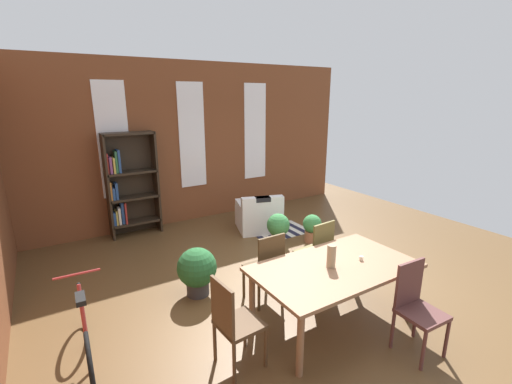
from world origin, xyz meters
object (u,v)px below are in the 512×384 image
object	(u,v)px
dining_table	(334,272)
armchair_white	(259,216)
vase_on_table	(331,256)
dining_chair_near_right	(416,305)
dining_chair_far_right	(317,251)
bookshelf_tall	(128,185)
potted_plant_by_shelf	(312,227)
potted_plant_corner	(278,227)
dining_chair_head_left	(233,321)
bicycle_second	(86,335)
dining_chair_far_left	(266,266)
potted_plant_window	(197,270)

from	to	relation	value
dining_table	armchair_white	xyz separation A→B (m)	(0.86, 2.94, -0.38)
dining_table	armchair_white	size ratio (longest dim) A/B	1.82
vase_on_table	dining_chair_near_right	xyz separation A→B (m)	(0.48, -0.76, -0.35)
dining_chair_far_right	bookshelf_tall	distance (m)	3.73
potted_plant_by_shelf	potted_plant_corner	world-z (taller)	potted_plant_corner
armchair_white	potted_plant_by_shelf	world-z (taller)	armchair_white
dining_chair_head_left	potted_plant_by_shelf	world-z (taller)	dining_chair_head_left
bicycle_second	dining_chair_far_left	bearing A→B (deg)	-0.78
dining_chair_far_right	bicycle_second	bearing A→B (deg)	179.45
potted_plant_by_shelf	bookshelf_tall	bearing A→B (deg)	141.92
dining_chair_near_right	dining_chair_head_left	world-z (taller)	same
dining_chair_near_right	dining_chair_far_left	bearing A→B (deg)	118.74
dining_chair_near_right	dining_chair_far_right	world-z (taller)	same
dining_chair_far_left	dining_chair_head_left	xyz separation A→B (m)	(-0.88, -0.76, 0.00)
vase_on_table	dining_chair_near_right	bearing A→B (deg)	-57.76
potted_plant_window	potted_plant_corner	bearing A→B (deg)	22.34
bookshelf_tall	dining_table	bearing A→B (deg)	-71.93
dining_chair_far_left	bicycle_second	world-z (taller)	dining_chair_far_left
dining_chair_far_left	bookshelf_tall	distance (m)	3.43
dining_chair_far_left	bicycle_second	bearing A→B (deg)	179.22
dining_table	bicycle_second	size ratio (longest dim) A/B	1.15
vase_on_table	dining_chair_far_right	bearing A→B (deg)	57.64
vase_on_table	dining_chair_far_right	distance (m)	0.96
armchair_white	potted_plant_corner	size ratio (longest dim) A/B	1.76
dining_chair_near_right	dining_chair_head_left	xyz separation A→B (m)	(-1.71, 0.75, 0.00)
dining_chair_near_right	bookshelf_tall	bearing A→B (deg)	109.89
dining_chair_head_left	potted_plant_corner	xyz separation A→B (m)	(2.06, 2.16, -0.19)
dining_table	potted_plant_by_shelf	distance (m)	2.40
potted_plant_corner	armchair_white	bearing A→B (deg)	82.91
dining_chair_near_right	bicycle_second	world-z (taller)	dining_chair_near_right
potted_plant_by_shelf	potted_plant_window	size ratio (longest dim) A/B	0.78
dining_chair_far_left	dining_chair_head_left	world-z (taller)	same
dining_chair_far_left	potted_plant_window	bearing A→B (deg)	136.45
potted_plant_by_shelf	vase_on_table	bearing A→B (deg)	-126.30
bicycle_second	potted_plant_by_shelf	bearing A→B (deg)	16.63
vase_on_table	dining_chair_near_right	size ratio (longest dim) A/B	0.28
dining_chair_near_right	armchair_white	xyz separation A→B (m)	(0.45, 3.70, -0.23)
dining_table	potted_plant_by_shelf	bearing A→B (deg)	54.86
dining_table	bicycle_second	bearing A→B (deg)	162.49
armchair_white	potted_plant_window	bearing A→B (deg)	-141.47
dining_chair_near_right	potted_plant_by_shelf	size ratio (longest dim) A/B	1.86
dining_table	armchair_white	bearing A→B (deg)	73.64
potted_plant_by_shelf	potted_plant_window	world-z (taller)	potted_plant_window
vase_on_table	potted_plant_by_shelf	xyz separation A→B (m)	(1.42, 1.93, -0.59)
bicycle_second	potted_plant_by_shelf	world-z (taller)	bicycle_second
dining_chair_near_right	potted_plant_by_shelf	distance (m)	2.86
dining_chair_far_left	bookshelf_tall	xyz separation A→B (m)	(-0.90, 3.27, 0.46)
bookshelf_tall	potted_plant_window	xyz separation A→B (m)	(0.23, -2.64, -0.61)
dining_chair_near_right	dining_chair_far_left	world-z (taller)	same
dining_chair_far_right	bicycle_second	world-z (taller)	dining_chair_far_right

